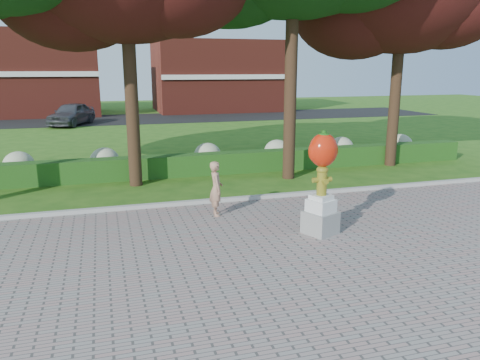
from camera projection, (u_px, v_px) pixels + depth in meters
The scene contains 11 objects.
ground at pixel (240, 238), 11.25m from camera, with size 100.00×100.00×0.00m, color #2A5B16.
walkway at pixel (310, 321), 7.51m from camera, with size 40.00×14.00×0.04m, color gray.
curb at pixel (212, 201), 14.03m from camera, with size 40.00×0.18×0.15m, color #ADADA5.
lawn_hedge at pixel (188, 165), 17.68m from camera, with size 24.00×0.70×0.80m, color #1E4213.
hydrangea_row at pixel (197, 156), 18.74m from camera, with size 20.10×1.10×0.99m.
street at pixel (141, 119), 37.35m from camera, with size 50.00×8.00×0.02m, color black.
building_left at pixel (12, 74), 39.38m from camera, with size 14.00×8.00×7.00m, color maroon.
building_right at pixel (219, 76), 44.40m from camera, with size 12.00×8.00×6.40m, color maroon.
hydrant_sculpture at pixel (322, 180), 11.14m from camera, with size 0.90×0.90×2.53m.
woman at pixel (216, 188), 12.68m from camera, with size 0.55×0.36×1.50m, color tan.
parked_car at pixel (71, 114), 32.98m from camera, with size 1.87×4.65×1.58m, color #43444B.
Camera 1 is at (-3.00, -10.18, 3.99)m, focal length 35.00 mm.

